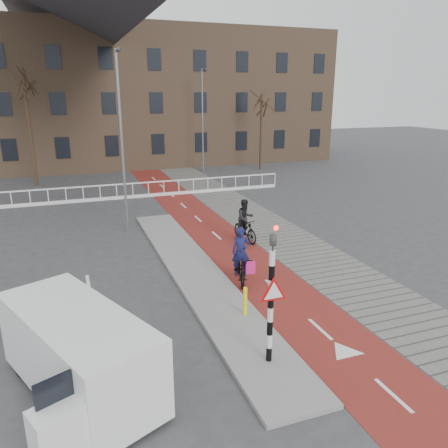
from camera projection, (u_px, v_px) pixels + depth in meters
name	position (u px, v px, depth m)	size (l,w,h in m)	color
ground	(257.00, 322.00, 12.79)	(120.00, 120.00, 0.00)	#38383A
bike_lane	(204.00, 224.00, 22.27)	(2.50, 60.00, 0.01)	maroon
sidewalk	(254.00, 219.00, 23.19)	(3.00, 60.00, 0.01)	slate
curb_island	(196.00, 272.00, 16.14)	(1.80, 16.00, 0.12)	gray
traffic_signal	(271.00, 291.00, 10.20)	(0.80, 0.80, 3.68)	black
bollard	(245.00, 301.00, 12.88)	(0.12, 0.12, 0.86)	yellow
cyclist_near	(241.00, 264.00, 15.34)	(1.13, 2.01, 1.98)	black
cyclist_far	(245.00, 224.00, 19.46)	(0.93, 1.86, 1.94)	black
van	(79.00, 352.00, 9.55)	(3.45, 4.82, 1.92)	white
railing	(66.00, 198.00, 26.35)	(28.00, 0.10, 0.99)	silver
townhouse_row	(78.00, 76.00, 38.32)	(46.00, 10.00, 15.90)	#7F6047
tree_mid	(30.00, 131.00, 30.26)	(0.24, 0.24, 7.77)	black
tree_right	(261.00, 133.00, 37.16)	(0.22, 0.22, 6.29)	black
streetlight_near	(122.00, 145.00, 20.01)	(0.12, 0.12, 8.27)	slate
streetlight_right	(203.00, 122.00, 35.92)	(0.12, 0.12, 8.27)	slate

